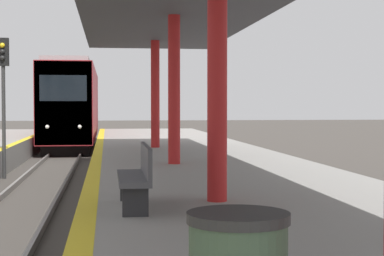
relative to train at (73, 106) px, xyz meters
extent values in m
cube|color=black|center=(0.00, 0.07, -2.10)|extent=(2.22, 15.56, 0.55)
cube|color=maroon|center=(0.00, 0.07, 0.12)|extent=(2.62, 17.29, 3.88)
cube|color=#E54C19|center=(0.00, -8.49, 0.12)|extent=(2.57, 0.16, 3.80)
cube|color=black|center=(0.00, -8.55, 0.80)|extent=(2.09, 0.06, 1.16)
cube|color=gray|center=(0.00, 0.07, 2.18)|extent=(2.22, 16.42, 0.24)
sphere|color=white|center=(-0.72, -8.55, -0.95)|extent=(0.18, 0.18, 0.18)
sphere|color=white|center=(0.72, -8.55, -0.95)|extent=(0.18, 0.18, 0.18)
cylinder|color=#2D2D2D|center=(-1.38, -16.52, -0.54)|extent=(0.12, 0.12, 3.67)
cube|color=black|center=(-1.38, -16.52, 1.75)|extent=(0.36, 0.20, 0.90)
sphere|color=yellow|center=(-1.38, -16.65, 1.95)|extent=(0.16, 0.16, 0.16)
sphere|color=black|center=(-1.38, -16.65, 1.75)|extent=(0.16, 0.16, 0.16)
sphere|color=black|center=(-1.38, -16.65, 1.55)|extent=(0.16, 0.16, 0.16)
cylinder|color=red|center=(3.65, -28.08, 0.42)|extent=(0.31, 0.31, 3.80)
cylinder|color=red|center=(3.65, -21.61, 0.42)|extent=(0.31, 0.31, 3.80)
cylinder|color=red|center=(3.65, -15.15, 0.42)|extent=(0.31, 0.31, 3.80)
cylinder|color=#262626|center=(2.69, -34.35, -0.62)|extent=(0.60, 0.60, 0.06)
cube|color=#4C4C51|center=(2.32, -28.59, -1.04)|extent=(0.44, 1.82, 0.08)
cube|color=#4C4C51|center=(2.51, -28.59, -0.78)|extent=(0.06, 1.82, 0.44)
cube|color=#262628|center=(2.32, -29.32, -1.28)|extent=(0.35, 0.08, 0.40)
cube|color=#262628|center=(2.32, -27.86, -1.28)|extent=(0.35, 0.08, 0.40)
camera|label=1|loc=(1.95, -37.95, 0.02)|focal=60.00mm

